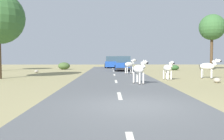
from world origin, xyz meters
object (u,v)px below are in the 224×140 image
Objects in this scene: car_0 at (123,64)px; rock_4 at (167,73)px; rock_2 at (36,71)px; bush_0 at (64,66)px; rock_0 at (217,80)px; car_1 at (112,62)px; bush_2 at (175,68)px; zebra_0 at (139,69)px; zebra_1 at (208,67)px; tree_3 at (212,28)px; zebra_2 at (168,68)px; zebra_3 at (130,65)px.

car_0 reaches higher than rock_4.
bush_0 is at bearing 76.64° from rock_2.
bush_0 is 21.48m from rock_0.
rock_2 is at bearing 21.92° from car_0.
car_1 is 9.86m from bush_2.
zebra_0 is 14.29m from car_0.
car_1 reaches higher than rock_0.
zebra_1 is 11.84m from car_0.
rock_0 is at bearing -111.52° from tree_3.
zebra_2 is 0.34× the size of car_0.
zebra_1 is at bearing -113.72° from tree_3.
bush_0 is (-8.14, 8.96, -0.46)m from zebra_3.
zebra_1 reaches higher than rock_2.
zebra_2 is 3.46× the size of rock_2.
car_1 reaches higher than rock_2.
zebra_0 is at bearing 93.57° from car_0.
zebra_0 is at bearing -65.93° from bush_0.
car_0 is 6.93m from bush_2.
zebra_0 is 1.00× the size of zebra_2.
car_1 is at bearing 53.09° from rock_2.
bush_2 is at bearing -7.19° from bush_0.
rock_2 is (-15.57, 6.87, -0.79)m from zebra_1.
car_0 reaches higher than zebra_1.
rock_0 is 7.71m from rock_4.
car_1 is 14.31m from rock_4.
zebra_3 is at bearing -80.01° from car_1.
bush_0 is 14.60m from bush_2.
tree_3 reaches higher than zebra_3.
zebra_3 is at bearing -146.35° from tree_3.
zebra_1 is 14.11m from tree_3.
rock_0 is (-6.07, -15.39, -5.28)m from tree_3.
zebra_2 reaches higher than rock_2.
tree_3 is at bearing -20.36° from car_1.
rock_0 is (2.75, -2.02, -0.69)m from zebra_2.
bush_0 is at bearing -145.99° from car_1.
bush_0 is 1.46× the size of bush_2.
bush_2 reaches higher than rock_0.
car_0 is 6.98m from rock_4.
zebra_1 is at bearing 13.57° from zebra_3.
bush_0 is 15.03m from rock_4.
rock_0 is at bearing 21.70° from zebra_1.
rock_2 is 13.63m from rock_4.
zebra_2 is (-3.44, -1.12, -0.08)m from zebra_1.
zebra_1 is 1.06× the size of zebra_2.
rock_0 is at bearing -51.92° from bush_0.
car_0 is (-0.18, 14.29, -0.10)m from zebra_0.
bush_2 is (3.99, 13.06, -0.54)m from zebra_2.
rock_0 is (5.10, -7.95, -0.76)m from zebra_3.
bush_0 is at bearing 172.81° from bush_2.
tree_3 is at bearing -150.92° from zebra_0.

